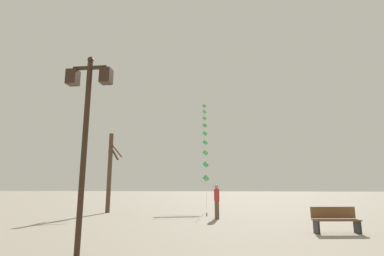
# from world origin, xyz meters

# --- Properties ---
(ground_plane) EXTENTS (160.00, 160.00, 0.00)m
(ground_plane) POSITION_xyz_m (0.00, 20.00, 0.00)
(ground_plane) COLOR gray
(twin_lantern_lamp_post) EXTENTS (1.19, 0.28, 4.99)m
(twin_lantern_lamp_post) POSITION_xyz_m (-2.33, 6.51, 3.44)
(twin_lantern_lamp_post) COLOR black
(twin_lantern_lamp_post) RESTS_ON ground_plane
(kite_train) EXTENTS (1.28, 13.60, 10.27)m
(kite_train) POSITION_xyz_m (-0.46, 23.78, 5.53)
(kite_train) COLOR brown
(kite_train) RESTS_ON ground_plane
(kite_flyer) EXTENTS (0.29, 0.62, 1.71)m
(kite_flyer) POSITION_xyz_m (0.69, 15.05, 0.90)
(kite_flyer) COLOR brown
(kite_flyer) RESTS_ON ground_plane
(bare_tree) EXTENTS (1.42, 1.55, 5.00)m
(bare_tree) POSITION_xyz_m (-6.19, 17.89, 2.65)
(bare_tree) COLOR #4C3826
(bare_tree) RESTS_ON ground_plane
(park_bench) EXTENTS (1.64, 0.64, 0.89)m
(park_bench) POSITION_xyz_m (4.97, 10.83, 0.45)
(park_bench) COLOR brown
(park_bench) RESTS_ON ground_plane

